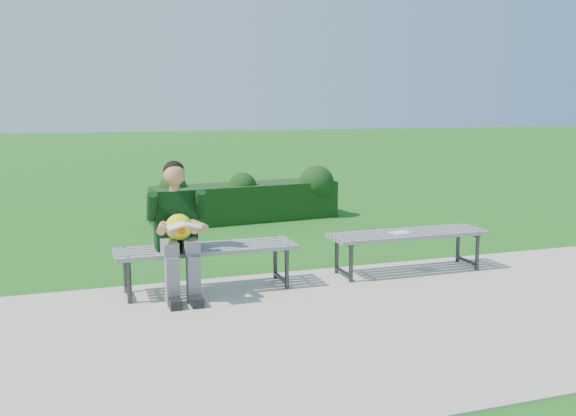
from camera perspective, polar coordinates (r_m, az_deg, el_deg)
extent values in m
plane|color=#1A6A18|center=(7.20, -0.49, -5.88)|extent=(80.00, 80.00, 0.00)
cube|color=#AAA491|center=(5.64, 5.25, -10.11)|extent=(30.00, 3.50, 0.02)
cube|color=#143E18|center=(10.48, -3.77, 0.53)|extent=(3.09, 1.08, 0.60)
sphere|color=#143E18|center=(10.21, -10.21, 1.70)|extent=(0.50, 0.50, 0.45)
sphere|color=#143E18|center=(10.34, -4.07, 1.91)|extent=(0.50, 0.50, 0.46)
sphere|color=#143E18|center=(10.78, 2.55, 2.23)|extent=(0.65, 0.65, 0.59)
cube|color=gray|center=(6.25, -6.85, -4.00)|extent=(1.80, 0.08, 0.04)
cube|color=gray|center=(6.35, -7.05, -3.80)|extent=(1.80, 0.08, 0.04)
cube|color=gray|center=(6.45, -7.24, -3.60)|extent=(1.80, 0.08, 0.04)
cube|color=gray|center=(6.55, -7.43, -3.41)|extent=(1.80, 0.08, 0.04)
cube|color=gray|center=(6.65, -7.61, -3.23)|extent=(1.80, 0.08, 0.04)
cylinder|color=#2D2D30|center=(6.22, -13.94, -6.43)|extent=(0.04, 0.04, 0.41)
cylinder|color=#2D2D30|center=(6.58, -14.24, -5.57)|extent=(0.04, 0.04, 0.41)
cylinder|color=#2D2D30|center=(6.35, -14.16, -4.40)|extent=(0.04, 0.42, 0.04)
cylinder|color=#2D2D30|center=(6.44, -14.04, -7.24)|extent=(0.04, 0.42, 0.04)
cylinder|color=gray|center=(6.14, -14.01, -4.23)|extent=(0.02, 0.02, 0.01)
cylinder|color=gray|center=(6.54, -14.34, -3.42)|extent=(0.02, 0.02, 0.01)
cylinder|color=#2D2D30|center=(6.52, -0.11, -5.42)|extent=(0.04, 0.04, 0.41)
cylinder|color=#2D2D30|center=(6.87, -1.14, -4.66)|extent=(0.04, 0.04, 0.41)
cylinder|color=#2D2D30|center=(6.66, -0.64, -3.50)|extent=(0.04, 0.42, 0.04)
cylinder|color=#2D2D30|center=(6.74, -0.63, -6.23)|extent=(0.04, 0.42, 0.04)
cylinder|color=gray|center=(6.45, -0.06, -3.31)|extent=(0.02, 0.02, 0.01)
cylinder|color=gray|center=(6.84, -1.19, -2.60)|extent=(0.02, 0.02, 0.01)
cube|color=gray|center=(7.07, 11.47, -2.58)|extent=(1.80, 0.08, 0.04)
cube|color=gray|center=(7.16, 11.05, -2.43)|extent=(1.80, 0.08, 0.04)
cube|color=gray|center=(7.25, 10.65, -2.27)|extent=(1.80, 0.08, 0.04)
cube|color=gray|center=(7.34, 10.25, -2.13)|extent=(1.80, 0.08, 0.04)
cube|color=gray|center=(7.43, 9.86, -1.98)|extent=(1.80, 0.08, 0.04)
cylinder|color=#2D2D30|center=(6.79, 5.62, -4.89)|extent=(0.04, 0.04, 0.41)
cylinder|color=#2D2D30|center=(7.12, 4.35, -4.20)|extent=(0.04, 0.04, 0.41)
cylinder|color=#2D2D30|center=(6.91, 4.99, -3.06)|extent=(0.04, 0.42, 0.04)
cylinder|color=#2D2D30|center=(6.99, 4.95, -5.69)|extent=(0.04, 0.42, 0.04)
cylinder|color=gray|center=(6.71, 5.72, -2.86)|extent=(0.02, 0.02, 0.01)
cylinder|color=gray|center=(7.09, 4.32, -2.21)|extent=(0.02, 0.02, 0.01)
cylinder|color=#2D2D30|center=(7.55, 16.48, -3.78)|extent=(0.04, 0.04, 0.41)
cylinder|color=#2D2D30|center=(7.86, 14.88, -3.22)|extent=(0.04, 0.04, 0.41)
cylinder|color=#2D2D30|center=(7.67, 15.72, -2.16)|extent=(0.04, 0.42, 0.04)
cylinder|color=#2D2D30|center=(7.74, 15.61, -4.54)|extent=(0.04, 0.42, 0.04)
cylinder|color=gray|center=(7.49, 16.64, -1.95)|extent=(0.02, 0.02, 0.01)
cylinder|color=gray|center=(7.82, 14.88, -1.41)|extent=(0.02, 0.02, 0.01)
cube|color=slate|center=(6.21, -10.58, -3.38)|extent=(0.14, 0.42, 0.13)
cube|color=slate|center=(6.24, -8.76, -3.27)|extent=(0.14, 0.42, 0.13)
cube|color=slate|center=(6.11, -10.25, -6.39)|extent=(0.12, 0.13, 0.45)
cube|color=slate|center=(6.14, -8.39, -6.26)|extent=(0.12, 0.13, 0.45)
cube|color=black|center=(6.06, -10.05, -8.27)|extent=(0.11, 0.26, 0.09)
cube|color=black|center=(6.10, -8.18, -8.13)|extent=(0.11, 0.26, 0.09)
cube|color=black|center=(6.38, -10.01, -1.07)|extent=(0.40, 0.30, 0.59)
cylinder|color=#BC7A55|center=(6.31, -10.06, 1.76)|extent=(0.10, 0.10, 0.08)
sphere|color=#BC7A55|center=(6.28, -10.07, 2.92)|extent=(0.21, 0.21, 0.21)
sphere|color=black|center=(6.30, -10.12, 3.22)|extent=(0.21, 0.21, 0.21)
cylinder|color=black|center=(6.22, -12.00, 0.12)|extent=(0.10, 0.21, 0.30)
cylinder|color=black|center=(6.29, -7.84, 0.33)|extent=(0.10, 0.21, 0.30)
cylinder|color=#BC7A55|center=(6.05, -11.12, -1.76)|extent=(0.14, 0.31, 0.08)
cylinder|color=#BC7A55|center=(6.10, -7.96, -1.58)|extent=(0.14, 0.31, 0.08)
sphere|color=#BC7A55|center=(5.90, -10.23, -2.00)|extent=(0.09, 0.09, 0.09)
sphere|color=#BC7A55|center=(5.93, -8.32, -1.89)|extent=(0.09, 0.09, 0.09)
sphere|color=gold|center=(6.17, -9.68, -1.68)|extent=(0.25, 0.25, 0.25)
cone|color=#F85609|center=(6.06, -9.50, -1.93)|extent=(0.07, 0.07, 0.07)
cone|color=black|center=(6.16, -9.87, -0.49)|extent=(0.03, 0.05, 0.08)
cone|color=black|center=(6.17, -9.60, -0.50)|extent=(0.03, 0.04, 0.07)
sphere|color=white|center=(6.06, -9.96, -1.59)|extent=(0.05, 0.05, 0.05)
sphere|color=white|center=(6.08, -9.12, -1.55)|extent=(0.05, 0.05, 0.05)
cube|color=white|center=(5.88, -9.97, -1.59)|extent=(0.15, 0.20, 0.05)
cube|color=white|center=(5.90, -8.54, -1.51)|extent=(0.15, 0.20, 0.05)
cube|color=white|center=(7.20, 9.96, -2.15)|extent=(0.25, 0.21, 0.01)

